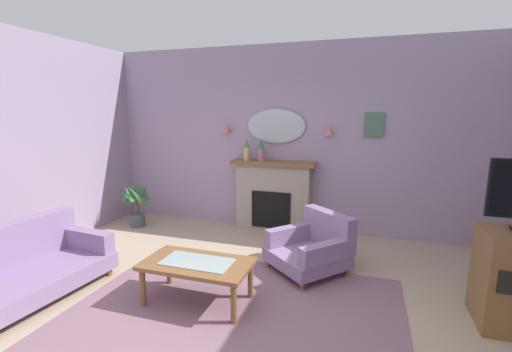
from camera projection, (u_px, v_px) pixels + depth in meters
The scene contains 14 objects.
floor at pixel (226, 331), 3.18m from camera, with size 7.28×6.68×0.10m, color tan.
wall_back at pixel (294, 139), 5.60m from camera, with size 7.28×0.10×3.00m, color #9E8CA8.
patterned_rug at pixel (234, 313), 3.36m from camera, with size 3.20×2.40×0.01m, color #7F5B6B.
fireplace at pixel (273, 197), 5.65m from camera, with size 1.36×0.36×1.16m.
mantel_vase_centre at pixel (246, 149), 5.62m from camera, with size 0.10×0.10×0.37m.
mantel_vase_right at pixel (261, 151), 5.54m from camera, with size 0.12×0.12×0.36m.
wall_mirror at pixel (276, 126), 5.57m from camera, with size 0.96×0.06×0.56m, color #B2BCC6.
wall_sconce_left at pixel (226, 129), 5.79m from camera, with size 0.14×0.14×0.14m, color #D17066.
wall_sconce_right at pixel (329, 130), 5.28m from camera, with size 0.14×0.14×0.14m, color #D17066.
framed_picture at pixel (374, 125), 5.12m from camera, with size 0.28×0.03×0.36m, color #4C6B56.
coffee_table at pixel (197, 267), 3.51m from camera, with size 1.10×0.60×0.45m.
floral_couch at pixel (17, 270), 3.58m from camera, with size 1.01×1.78×0.76m.
armchair_by_coffee_table at pixel (313, 246), 4.26m from camera, with size 1.14×1.14×0.71m.
potted_plant_small_fern at pixel (137, 203), 5.87m from camera, with size 0.51×0.49×0.77m.
Camera 1 is at (1.14, -2.64, 1.94)m, focal length 24.20 mm.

